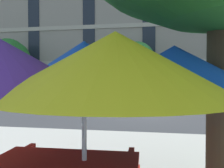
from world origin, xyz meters
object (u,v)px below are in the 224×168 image
object	(u,v)px
street_tree_middle	(138,62)
patio_umbrella	(84,69)
street_tree_left	(11,58)
pickup_silver	(10,89)
sedan_black	(190,91)
sedan_blue	(96,90)

from	to	relation	value
street_tree_middle	patio_umbrella	distance (m)	15.81
street_tree_left	pickup_silver	bearing A→B (deg)	-57.48
sedan_black	patio_umbrella	bearing A→B (deg)	-103.74
pickup_silver	street_tree_middle	distance (m)	9.66
sedan_blue	sedan_black	distance (m)	6.07
sedan_black	street_tree_left	size ratio (longest dim) A/B	0.85
patio_umbrella	sedan_blue	bearing A→B (deg)	103.16
sedan_blue	street_tree_left	size ratio (longest dim) A/B	0.85
street_tree_middle	patio_umbrella	xyz separation A→B (m)	(0.38, -15.76, -1.12)
sedan_blue	sedan_black	bearing A→B (deg)	0.00
pickup_silver	sedan_black	distance (m)	12.43
pickup_silver	sedan_black	world-z (taller)	pickup_silver
street_tree_middle	street_tree_left	bearing A→B (deg)	-179.63
sedan_black	patio_umbrella	world-z (taller)	patio_umbrella
pickup_silver	sedan_blue	size ratio (longest dim) A/B	1.16
street_tree_left	sedan_blue	bearing A→B (deg)	-19.92
street_tree_middle	patio_umbrella	size ratio (longest dim) A/B	1.16
street_tree_left	sedan_black	bearing A→B (deg)	-11.80
pickup_silver	patio_umbrella	size ratio (longest dim) A/B	1.28
patio_umbrella	street_tree_middle	bearing A→B (deg)	91.36
sedan_black	street_tree_left	world-z (taller)	street_tree_left
sedan_black	patio_umbrella	xyz separation A→B (m)	(-3.11, -12.70, 0.93)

